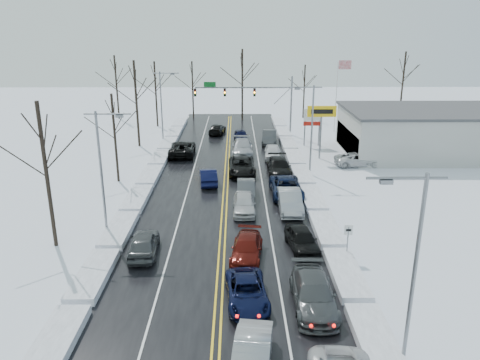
{
  "coord_description": "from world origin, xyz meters",
  "views": [
    {
      "loc": [
        0.98,
        -35.39,
        14.53
      ],
      "look_at": [
        1.3,
        0.72,
        2.5
      ],
      "focal_mm": 35.0,
      "sensor_mm": 36.0,
      "label": 1
    }
  ],
  "objects_px": {
    "tires_plus_sign": "(322,115)",
    "oncoming_car_0": "(208,183)",
    "dealership_building": "(432,132)",
    "traffic_signal_mast": "(254,95)",
    "flagpole": "(338,90)"
  },
  "relations": [
    {
      "from": "tires_plus_sign",
      "to": "oncoming_car_0",
      "type": "xyz_separation_m",
      "value": [
        -12.19,
        -8.8,
        -4.99
      ]
    },
    {
      "from": "tires_plus_sign",
      "to": "dealership_building",
      "type": "distance_m",
      "value": 13.82
    },
    {
      "from": "traffic_signal_mast",
      "to": "dealership_building",
      "type": "xyz_separation_m",
      "value": [
        20.53,
        -9.99,
        -2.82
      ]
    },
    {
      "from": "traffic_signal_mast",
      "to": "oncoming_car_0",
      "type": "height_order",
      "value": "traffic_signal_mast"
    },
    {
      "from": "traffic_signal_mast",
      "to": "oncoming_car_0",
      "type": "distance_m",
      "value": 22.11
    },
    {
      "from": "flagpole",
      "to": "oncoming_car_0",
      "type": "xyz_separation_m",
      "value": [
        -16.86,
        -22.81,
        -5.93
      ]
    },
    {
      "from": "tires_plus_sign",
      "to": "flagpole",
      "type": "distance_m",
      "value": 14.79
    },
    {
      "from": "traffic_signal_mast",
      "to": "flagpole",
      "type": "relative_size",
      "value": 1.33
    },
    {
      "from": "tires_plus_sign",
      "to": "oncoming_car_0",
      "type": "relative_size",
      "value": 1.34
    },
    {
      "from": "traffic_signal_mast",
      "to": "dealership_building",
      "type": "height_order",
      "value": "traffic_signal_mast"
    },
    {
      "from": "dealership_building",
      "to": "tires_plus_sign",
      "type": "bearing_deg",
      "value": -171.53
    },
    {
      "from": "dealership_building",
      "to": "flagpole",
      "type": "bearing_deg",
      "value": 126.27
    },
    {
      "from": "traffic_signal_mast",
      "to": "tires_plus_sign",
      "type": "relative_size",
      "value": 2.21
    },
    {
      "from": "flagpole",
      "to": "dealership_building",
      "type": "height_order",
      "value": "flagpole"
    },
    {
      "from": "traffic_signal_mast",
      "to": "flagpole",
      "type": "height_order",
      "value": "flagpole"
    }
  ]
}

